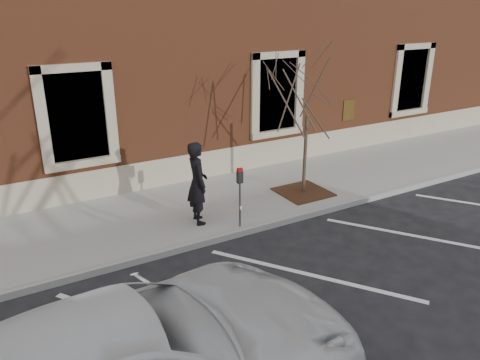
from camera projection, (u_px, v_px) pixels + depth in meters
ground at (253, 231)px, 11.03m from camera, size 120.00×120.00×0.00m
sidewalk_near at (218, 203)px, 12.42m from camera, size 40.00×3.50×0.15m
curb_near at (254, 229)px, 10.97m from camera, size 40.00×0.12×0.15m
parking_stripes at (311, 275)px, 9.25m from camera, size 28.00×4.40×0.01m
building_civic at (135, 36)px, 15.88m from camera, size 40.00×8.62×8.00m
man at (197, 183)px, 10.84m from camera, size 0.57×0.78×1.97m
parking_meter at (240, 187)px, 10.59m from camera, size 0.13×0.10×1.44m
tree_grate at (303, 192)px, 12.89m from camera, size 1.32×1.32×0.03m
sapling at (308, 93)px, 11.92m from camera, size 2.37×2.37×3.94m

